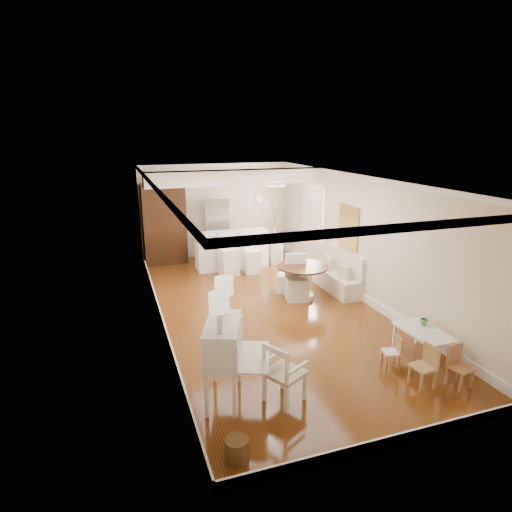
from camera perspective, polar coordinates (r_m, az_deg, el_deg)
room at (r=9.08m, az=1.00°, el=5.32°), size 9.00×9.04×2.82m
secretary_bureau at (r=6.19m, az=-4.38°, el=-13.86°), size 1.21×1.22×1.20m
gustavian_armchair at (r=6.23m, az=3.87°, el=-15.15°), size 0.71×0.71×0.92m
wicker_basket at (r=5.47m, az=-2.57°, el=-24.38°), size 0.33×0.33×0.28m
kids_table at (r=7.91m, az=21.36°, el=-10.87°), size 0.59×0.98×0.49m
kids_chair_a at (r=7.06m, az=21.38°, el=-13.54°), size 0.34×0.34×0.65m
kids_chair_b at (r=7.44m, az=17.59°, el=-12.05°), size 0.32×0.32×0.54m
kids_chair_c at (r=7.27m, az=25.64°, el=-13.18°), size 0.35×0.35×0.64m
banquette at (r=10.41m, az=10.79°, el=-2.02°), size 0.52×1.60×0.98m
dining_table at (r=9.85m, az=6.24°, el=-3.47°), size 1.52×1.52×0.79m
slip_chair_near at (r=9.75m, az=5.49°, el=-2.92°), size 0.60×0.61×1.03m
slip_chair_far at (r=10.21m, az=4.05°, el=-2.53°), size 0.56×0.56×0.85m
breakfast_counter at (r=12.01m, az=-3.25°, el=0.83°), size 2.05×0.65×1.03m
bar_stool_left at (r=11.37m, az=-3.72°, el=0.23°), size 0.51×0.51×1.14m
bar_stool_right at (r=11.53m, az=-0.55°, el=0.15°), size 0.41×0.41×1.01m
pantry_cabinet at (r=12.58m, az=-12.13°, el=4.17°), size 1.20×0.60×2.30m
fridge at (r=12.96m, az=-3.68°, el=3.71°), size 0.75×0.65×1.80m
sideboard at (r=12.66m, az=2.47°, el=1.02°), size 0.48×0.84×0.76m
pencil_cup at (r=8.01m, az=21.46°, el=-8.16°), size 0.18×0.18×0.11m
branch_vase at (r=12.56m, az=2.50°, el=3.09°), size 0.22×0.22×0.18m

